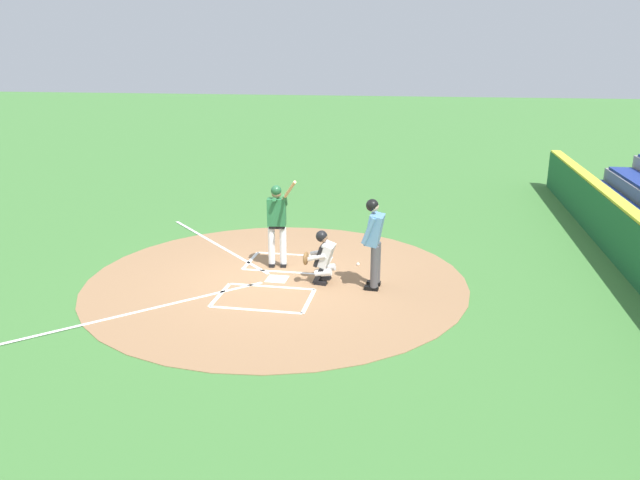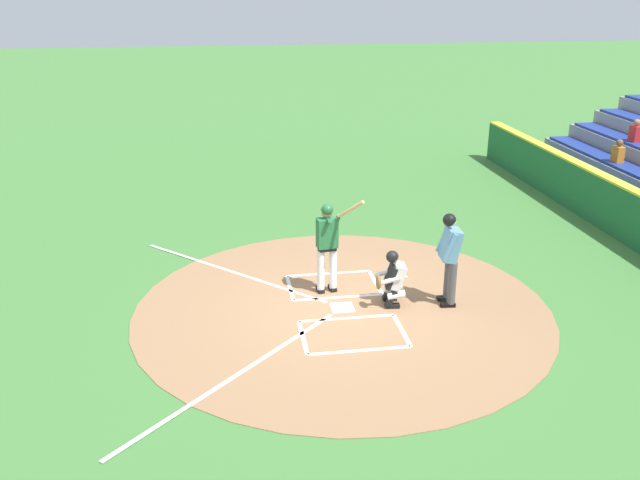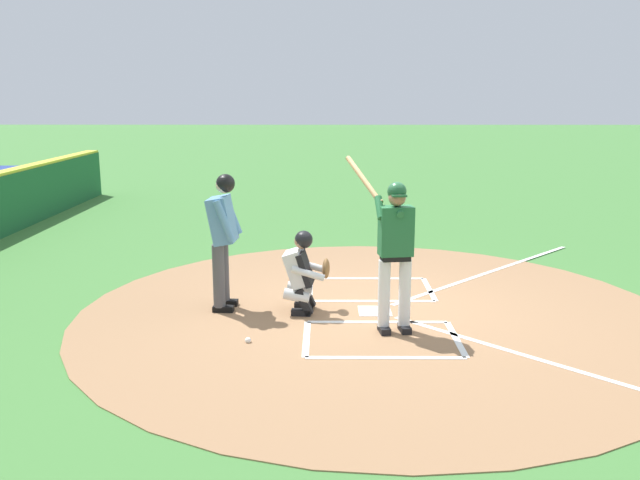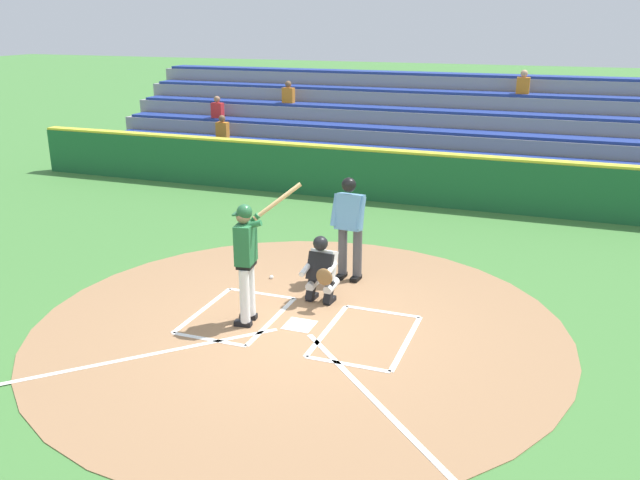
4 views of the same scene
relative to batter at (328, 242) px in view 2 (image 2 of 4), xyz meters
The scene contains 7 objects.
ground_plane 1.35m from the batter, 167.88° to the right, with size 120.00×120.00×0.00m, color #427A38.
dirt_circle 1.34m from the batter, 167.88° to the right, with size 8.00×8.00×0.01m, color #99704C.
home_plate_and_chalk 1.51m from the batter, 136.72° to the left, with size 7.93×4.91×0.01m.
batter is the anchor object (origin of this frame).
catcher 1.46m from the batter, 123.69° to the right, with size 0.59×0.65×1.13m.
plate_umpire 2.38m from the batter, 111.65° to the right, with size 0.60×0.44×1.86m.
baseball 2.09m from the batter, 76.66° to the right, with size 0.07×0.07×0.07m, color white.
Camera 2 is at (-11.43, 2.18, 5.86)m, focal length 37.65 mm.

